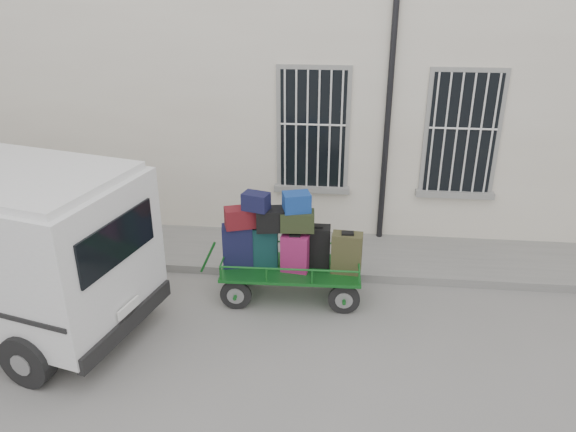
# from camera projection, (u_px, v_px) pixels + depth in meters

# --- Properties ---
(ground) EXTENTS (80.00, 80.00, 0.00)m
(ground) POSITION_uv_depth(u_px,v_px,m) (325.00, 326.00, 8.58)
(ground) COLOR slate
(ground) RESTS_ON ground
(building) EXTENTS (24.00, 5.15, 6.00)m
(building) POSITION_uv_depth(u_px,v_px,m) (339.00, 66.00, 12.34)
(building) COLOR beige
(building) RESTS_ON ground
(sidewalk) EXTENTS (24.00, 1.70, 0.15)m
(sidewalk) POSITION_uv_depth(u_px,v_px,m) (330.00, 254.00, 10.54)
(sidewalk) COLOR slate
(sidewalk) RESTS_ON ground
(luggage_cart) EXTENTS (2.63, 1.06, 1.88)m
(luggage_cart) POSITION_uv_depth(u_px,v_px,m) (287.00, 247.00, 8.92)
(luggage_cart) COLOR black
(luggage_cart) RESTS_ON ground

